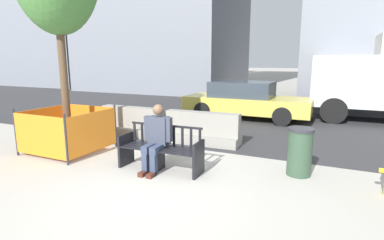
# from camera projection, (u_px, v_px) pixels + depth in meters

# --- Properties ---
(ground_plane) EXTENTS (200.00, 200.00, 0.00)m
(ground_plane) POSITION_uv_depth(u_px,v_px,m) (139.00, 193.00, 4.95)
(ground_plane) COLOR #ADA89E
(street_asphalt) EXTENTS (120.00, 12.00, 0.01)m
(street_asphalt) POSITION_uv_depth(u_px,v_px,m) (258.00, 113.00, 12.69)
(street_asphalt) COLOR #333335
(street_asphalt) RESTS_ON ground
(street_bench) EXTENTS (1.71, 0.58, 0.88)m
(street_bench) POSITION_uv_depth(u_px,v_px,m) (161.00, 150.00, 5.97)
(street_bench) COLOR black
(street_bench) RESTS_ON ground
(seated_person) EXTENTS (0.58, 0.73, 1.31)m
(seated_person) POSITION_uv_depth(u_px,v_px,m) (157.00, 136.00, 5.88)
(seated_person) COLOR #383D4C
(seated_person) RESTS_ON ground
(jersey_barrier_centre) EXTENTS (2.02, 0.75, 0.84)m
(jersey_barrier_centre) POSITION_uv_depth(u_px,v_px,m) (202.00, 131.00, 7.90)
(jersey_barrier_centre) COLOR gray
(jersey_barrier_centre) RESTS_ON ground
(jersey_barrier_left) EXTENTS (2.01, 0.71, 0.84)m
(jersey_barrier_left) POSITION_uv_depth(u_px,v_px,m) (133.00, 124.00, 8.79)
(jersey_barrier_left) COLOR gray
(jersey_barrier_left) RESTS_ON ground
(construction_fence) EXTENTS (1.62, 1.62, 1.09)m
(construction_fence) POSITION_uv_depth(u_px,v_px,m) (68.00, 129.00, 7.21)
(construction_fence) COLOR #2D2D33
(construction_fence) RESTS_ON ground
(car_taxi_near) EXTENTS (4.68, 1.96, 1.40)m
(car_taxi_near) POSITION_uv_depth(u_px,v_px,m) (245.00, 100.00, 11.37)
(car_taxi_near) COLOR #DBC64C
(car_taxi_near) RESTS_ON ground
(trash_bin) EXTENTS (0.47, 0.47, 0.92)m
(trash_bin) POSITION_uv_depth(u_px,v_px,m) (300.00, 152.00, 5.66)
(trash_bin) COLOR #334C38
(trash_bin) RESTS_ON ground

